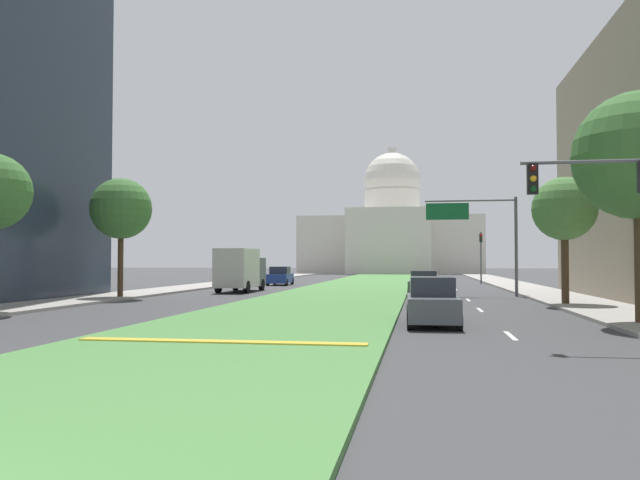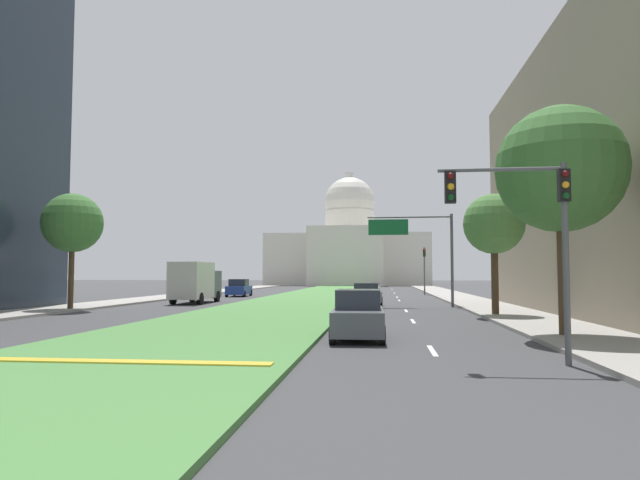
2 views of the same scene
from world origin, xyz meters
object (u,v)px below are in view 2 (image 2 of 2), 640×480
object	(u,v)px
street_tree_right_near	(560,170)
capitol_building	(350,252)
traffic_light_far_right	(424,264)
overhead_guide_sign	(419,240)
sedan_midblock	(367,296)
box_truck_delivery	(195,282)
sedan_lead_stopped	(358,316)
traffic_light_near_right	(531,217)
street_tree_right_mid	(494,225)
sedan_distant	(239,288)
street_tree_left_mid	(73,223)

from	to	relation	value
street_tree_right_near	capitol_building	bearing A→B (deg)	97.81
traffic_light_far_right	street_tree_right_near	world-z (taller)	street_tree_right_near
street_tree_right_near	overhead_guide_sign	bearing A→B (deg)	101.65
sedan_midblock	box_truck_delivery	bearing A→B (deg)	166.97
capitol_building	sedan_lead_stopped	world-z (taller)	capitol_building
traffic_light_near_right	street_tree_right_mid	xyz separation A→B (m)	(2.22, 16.06, 1.18)
sedan_distant	street_tree_left_mid	bearing A→B (deg)	-102.34
traffic_light_far_right	sedan_lead_stopped	size ratio (longest dim) A/B	1.18
sedan_lead_stopped	sedan_midblock	bearing A→B (deg)	90.52
capitol_building	street_tree_right_mid	bearing A→B (deg)	-81.56
street_tree_right_near	sedan_distant	xyz separation A→B (m)	(-20.91, 34.69, -5.27)
traffic_light_near_right	capitol_building	bearing A→B (deg)	95.88
overhead_guide_sign	box_truck_delivery	size ratio (longest dim) A/B	1.02
overhead_guide_sign	sedan_midblock	xyz separation A→B (m)	(-3.66, -0.12, -3.88)
traffic_light_near_right	street_tree_right_near	distance (m)	6.97
capitol_building	sedan_distant	bearing A→B (deg)	-97.31
sedan_lead_stopped	traffic_light_far_right	bearing A→B (deg)	82.47
traffic_light_near_right	street_tree_right_near	xyz separation A→B (m)	(2.64, 6.03, 2.30)
traffic_light_far_right	street_tree_right_near	distance (m)	41.31
overhead_guide_sign	box_truck_delivery	bearing A→B (deg)	170.05
street_tree_left_mid	sedan_midblock	xyz separation A→B (m)	(18.33, 6.40, -4.71)
capitol_building	overhead_guide_sign	bearing A→B (deg)	-83.14
traffic_light_far_right	sedan_midblock	distance (m)	23.47
street_tree_left_mid	box_truck_delivery	world-z (taller)	street_tree_left_mid
sedan_lead_stopped	sedan_midblock	xyz separation A→B (m)	(-0.17, 19.27, -0.04)
traffic_light_near_right	sedan_midblock	bearing A→B (deg)	101.21
overhead_guide_sign	street_tree_left_mid	distance (m)	22.95
capitol_building	sedan_lead_stopped	size ratio (longest dim) A/B	7.28
traffic_light_near_right	street_tree_right_near	bearing A→B (deg)	66.37
capitol_building	sedan_midblock	distance (m)	77.47
sedan_midblock	box_truck_delivery	world-z (taller)	box_truck_delivery
sedan_lead_stopped	box_truck_delivery	xyz separation A→B (m)	(-13.73, 22.41, 0.86)
traffic_light_near_right	street_tree_left_mid	bearing A→B (deg)	141.92
capitol_building	street_tree_right_near	size ratio (longest dim) A/B	3.79
overhead_guide_sign	sedan_distant	xyz separation A→B (m)	(-17.07, 16.02, -3.84)
overhead_guide_sign	street_tree_right_mid	bearing A→B (deg)	-68.33
street_tree_left_mid	sedan_distant	xyz separation A→B (m)	(4.93, 22.54, -4.67)
street_tree_right_near	traffic_light_far_right	bearing A→B (deg)	92.50
sedan_distant	sedan_midblock	bearing A→B (deg)	-50.28
street_tree_left_mid	sedan_midblock	bearing A→B (deg)	19.25
overhead_guide_sign	street_tree_left_mid	world-z (taller)	street_tree_left_mid
traffic_light_far_right	street_tree_left_mid	xyz separation A→B (m)	(-24.05, -29.03, 2.17)
overhead_guide_sign	traffic_light_far_right	bearing A→B (deg)	84.78
street_tree_right_near	street_tree_left_mid	world-z (taller)	street_tree_right_near
traffic_light_near_right	box_truck_delivery	size ratio (longest dim) A/B	0.81
traffic_light_near_right	sedan_lead_stopped	xyz separation A→B (m)	(-4.70, 5.31, -2.98)
street_tree_right_mid	overhead_guide_sign	bearing A→B (deg)	111.67
street_tree_left_mid	sedan_lead_stopped	bearing A→B (deg)	-34.81
sedan_distant	street_tree_right_mid	bearing A→B (deg)	-50.26
street_tree_right_mid	sedan_distant	xyz separation A→B (m)	(-20.50, 24.65, -4.15)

